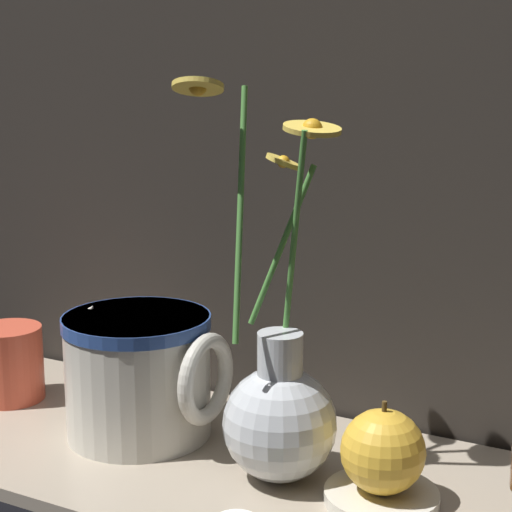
{
  "coord_description": "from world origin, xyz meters",
  "views": [
    {
      "loc": [
        0.34,
        -0.61,
        0.35
      ],
      "look_at": [
        0.01,
        0.0,
        0.2
      ],
      "focal_mm": 60.0,
      "sensor_mm": 36.0,
      "label": 1
    }
  ],
  "objects_px": {
    "ceramic_pitcher": "(140,370)",
    "orange_fruit": "(383,451)",
    "yellow_mug": "(7,363)",
    "vase_with_flowers": "(279,409)"
  },
  "relations": [
    {
      "from": "yellow_mug",
      "to": "vase_with_flowers",
      "type": "bearing_deg",
      "value": -4.75
    },
    {
      "from": "vase_with_flowers",
      "to": "yellow_mug",
      "type": "bearing_deg",
      "value": 175.25
    },
    {
      "from": "vase_with_flowers",
      "to": "orange_fruit",
      "type": "relative_size",
      "value": 4.41
    },
    {
      "from": "vase_with_flowers",
      "to": "yellow_mug",
      "type": "xyz_separation_m",
      "value": [
        -0.33,
        0.03,
        -0.02
      ]
    },
    {
      "from": "ceramic_pitcher",
      "to": "orange_fruit",
      "type": "height_order",
      "value": "ceramic_pitcher"
    },
    {
      "from": "yellow_mug",
      "to": "ceramic_pitcher",
      "type": "distance_m",
      "value": 0.18
    },
    {
      "from": "vase_with_flowers",
      "to": "yellow_mug",
      "type": "height_order",
      "value": "vase_with_flowers"
    },
    {
      "from": "ceramic_pitcher",
      "to": "orange_fruit",
      "type": "xyz_separation_m",
      "value": [
        0.25,
        -0.02,
        -0.02
      ]
    },
    {
      "from": "orange_fruit",
      "to": "yellow_mug",
      "type": "bearing_deg",
      "value": 176.15
    },
    {
      "from": "vase_with_flowers",
      "to": "ceramic_pitcher",
      "type": "distance_m",
      "value": 0.16
    }
  ]
}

